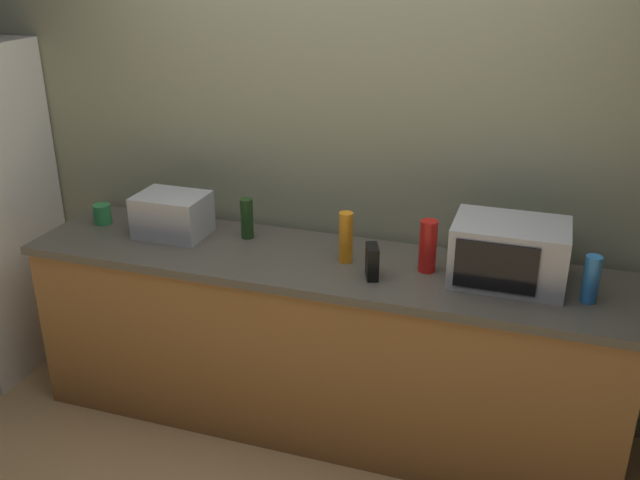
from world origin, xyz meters
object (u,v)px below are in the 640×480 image
cordless_phone (372,262)px  bottle_wine (247,218)px  mug_green (102,214)px  toaster_oven (172,215)px  bottle_spray_cleaner (591,279)px  bottle_hot_sauce (428,246)px  bottle_dish_soap (346,237)px  microwave (509,253)px

cordless_phone → bottle_wine: bottle_wine is taller
cordless_phone → mug_green: size_ratio=1.47×
toaster_oven → bottle_wine: size_ratio=1.68×
bottle_spray_cleaner → bottle_hot_sauce: size_ratio=0.85×
toaster_oven → mug_green: bearing=177.6°
bottle_spray_cleaner → bottle_dish_soap: bottle_dish_soap is taller
bottle_spray_cleaner → bottle_hot_sauce: (-0.68, 0.08, 0.02)m
toaster_oven → bottle_hot_sauce: bottle_hot_sauce is taller
bottle_spray_cleaner → toaster_oven: bearing=177.1°
toaster_oven → mug_green: size_ratio=3.33×
cordless_phone → microwave: bearing=-5.8°
bottle_hot_sauce → cordless_phone: bearing=-146.0°
bottle_dish_soap → bottle_hot_sauce: 0.37m
cordless_phone → bottle_hot_sauce: 0.26m
bottle_dish_soap → toaster_oven: bearing=177.7°
bottle_spray_cleaner → bottle_dish_soap: bearing=176.6°
bottle_dish_soap → bottle_hot_sauce: same height
microwave → bottle_hot_sauce: size_ratio=2.01×
microwave → cordless_phone: 0.59m
microwave → bottle_dish_soap: bearing=-178.1°
microwave → bottle_spray_cleaner: 0.35m
toaster_oven → bottle_hot_sauce: bearing=-0.8°
bottle_spray_cleaner → cordless_phone: bearing=-176.0°
toaster_oven → mug_green: toaster_oven is taller
bottle_wine → bottle_dish_soap: size_ratio=0.85×
cordless_phone → mug_green: 1.51m
bottle_wine → mug_green: size_ratio=1.98×
bottle_wine → bottle_spray_cleaner: bearing=-6.5°
microwave → bottle_wine: (-1.26, 0.09, -0.03)m
bottle_spray_cleaner → bottle_dish_soap: 1.06m
cordless_phone → bottle_hot_sauce: bearing=13.2°
bottle_hot_sauce → mug_green: bearing=178.8°
microwave → toaster_oven: 1.63m
cordless_phone → mug_green: cordless_phone is taller
toaster_oven → cordless_phone: size_ratio=2.27×
mug_green → microwave: bearing=-0.8°
bottle_wine → bottle_dish_soap: bottle_dish_soap is taller
bottle_wine → mug_green: bottle_wine is taller
toaster_oven → mug_green: 0.43m
toaster_oven → mug_green: (-0.43, 0.02, -0.05)m
bottle_dish_soap → mug_green: bottle_dish_soap is taller
toaster_oven → bottle_wine: toaster_oven is taller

